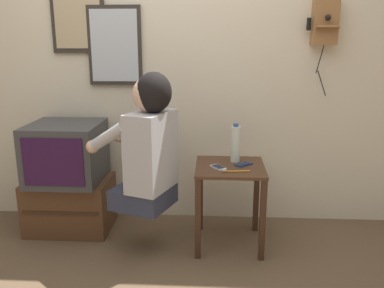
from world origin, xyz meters
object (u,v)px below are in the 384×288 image
Objects in this scene: person at (148,143)px; cell_phone_held at (218,167)px; water_bottle at (235,144)px; wall_phone_antique at (325,21)px; toothbrush at (234,171)px; framed_picture at (78,18)px; cell_phone_spare at (244,164)px; wall_mirror at (115,46)px; television at (66,152)px.

person is 6.79× the size of cell_phone_held.
cell_phone_held is 0.25m from water_bottle.
person is 1.57m from wall_phone_antique.
toothbrush reaches higher than cell_phone_held.
framed_picture is 3.98× the size of cell_phone_spare.
framed_picture is 0.87× the size of wall_mirror.
cell_phone_spare is (-0.58, -0.38, -0.98)m from wall_phone_antique.
toothbrush is (1.25, -0.29, -0.03)m from television.
person is 1.24× the size of wall_phone_antique.
wall_phone_antique is at bearing 81.03° from cell_phone_spare.
cell_phone_held is 0.20m from cell_phone_spare.
television is 1.33m from cell_phone_spare.
cell_phone_held is (1.08, -0.51, -1.01)m from framed_picture.
toothbrush is at bearing -140.55° from wall_phone_antique.
wall_phone_antique reaches higher than person.
television is (-0.68, 0.30, -0.16)m from person.
cell_phone_spare is (1.33, -0.13, -0.03)m from television.
cell_phone_spare is at bearing -23.08° from wall_mirror.
wall_mirror reaches higher than cell_phone_spare.
television is 1.27m from water_bottle.
wall_phone_antique reaches higher than cell_phone_held.
wall_mirror is 3.19× the size of toothbrush.
wall_mirror is at bearing 50.53° from toothbrush.
television is 1.03m from framed_picture.
wall_phone_antique is 1.11m from water_bottle.
person reaches higher than cell_phone_spare.
toothbrush is (-0.02, -0.25, -0.13)m from water_bottle.
person is 0.65m from water_bottle.
television is at bearing 86.97° from person.
wall_mirror reaches higher than television.
person is 3.30× the size of water_bottle.
wall_mirror reaches higher than water_bottle.
person is 0.92m from wall_mirror.
framed_picture reaches higher than person.
wall_mirror is 1.20m from water_bottle.
cell_phone_spare is at bearing -55.06° from person.
wall_mirror reaches higher than toothbrush.
cell_phone_spare is (0.65, 0.17, -0.19)m from person.
framed_picture is at bearing 178.63° from wall_phone_antique.
wall_mirror is at bearing 114.78° from cell_phone_held.
wall_phone_antique is at bearing 24.65° from water_bottle.
water_bottle is (1.21, -0.34, -0.89)m from framed_picture.
cell_phone_held is at bearing -148.65° from wall_phone_antique.
framed_picture is 2.79× the size of toothbrush.
person is 0.51m from cell_phone_held.
cell_phone_spare is 0.47× the size of water_bottle.
cell_phone_held is (-0.76, -0.47, -0.98)m from wall_phone_antique.
framed_picture is 1.54m from water_bottle.
framed_picture is (-0.62, 0.59, 0.83)m from person.
wall_phone_antique is at bearing -1.37° from framed_picture.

